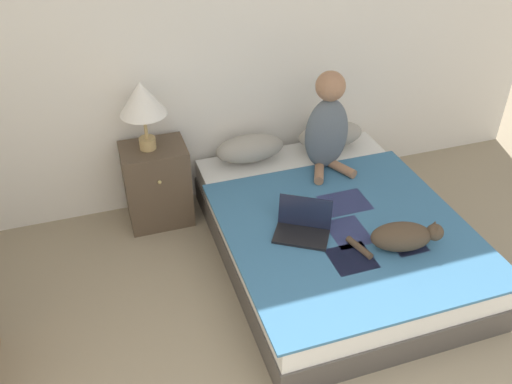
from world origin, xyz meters
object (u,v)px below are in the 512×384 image
object	(u,v)px
pillow_near	(250,148)
person_sitting	(327,126)
cat_tabby	(403,236)
table_lamp	(142,100)
pillow_far	(331,135)
nightstand	(157,184)
bed	(333,235)
laptop_open	(303,228)

from	to	relation	value
pillow_near	person_sitting	distance (m)	0.64
cat_tabby	table_lamp	distance (m)	1.95
pillow_far	cat_tabby	xyz separation A→B (m)	(-0.11, -1.32, -0.00)
pillow_near	nightstand	distance (m)	0.77
pillow_far	table_lamp	distance (m)	1.57
bed	table_lamp	world-z (taller)	table_lamp
cat_tabby	nightstand	world-z (taller)	nightstand
cat_tabby	table_lamp	xyz separation A→B (m)	(-1.36, 1.29, 0.54)
pillow_near	nightstand	world-z (taller)	nightstand
pillow_near	laptop_open	bearing A→B (deg)	-87.50
nightstand	laptop_open	bearing A→B (deg)	-50.50
cat_tabby	nightstand	distance (m)	1.86
nightstand	table_lamp	world-z (taller)	table_lamp
laptop_open	table_lamp	distance (m)	1.40
nightstand	pillow_near	bearing A→B (deg)	1.77
person_sitting	table_lamp	bearing A→B (deg)	168.62
cat_tabby	nightstand	xyz separation A→B (m)	(-1.33, 1.29, -0.16)
cat_tabby	nightstand	size ratio (longest dim) A/B	0.85
bed	pillow_near	bearing A→B (deg)	112.12
pillow_far	bed	bearing A→B (deg)	-112.10
pillow_near	person_sitting	size ratio (longest dim) A/B	0.70
pillow_near	table_lamp	bearing A→B (deg)	-178.20
cat_tabby	pillow_far	bearing A→B (deg)	99.67
table_lamp	laptop_open	bearing A→B (deg)	-49.39
bed	laptop_open	world-z (taller)	laptop_open
pillow_far	laptop_open	bearing A→B (deg)	-123.32
person_sitting	nightstand	bearing A→B (deg)	168.30
bed	nightstand	world-z (taller)	nightstand
bed	laptop_open	distance (m)	0.41
laptop_open	pillow_far	bearing A→B (deg)	88.52
bed	person_sitting	distance (m)	0.81
pillow_near	nightstand	xyz separation A→B (m)	(-0.75, -0.02, -0.17)
nightstand	bed	bearing A→B (deg)	-37.05
pillow_far	table_lamp	xyz separation A→B (m)	(-1.47, -0.02, 0.54)
bed	table_lamp	size ratio (longest dim) A/B	3.90
cat_tabby	laptop_open	world-z (taller)	laptop_open
pillow_near	pillow_far	size ratio (longest dim) A/B	1.00
pillow_near	nightstand	bearing A→B (deg)	-178.23
person_sitting	pillow_near	bearing A→B (deg)	150.94
cat_tabby	laptop_open	size ratio (longest dim) A/B	1.28
laptop_open	nightstand	world-z (taller)	nightstand
pillow_near	person_sitting	world-z (taller)	person_sitting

